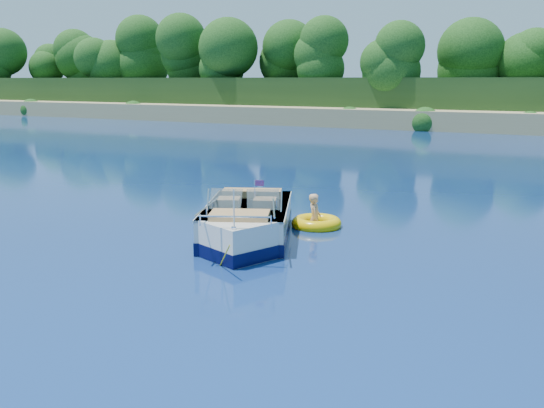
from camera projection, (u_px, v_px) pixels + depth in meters
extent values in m
plane|color=#091643|center=(354.00, 262.00, 13.08)|extent=(160.00, 160.00, 0.00)
cube|color=#9C895A|center=(523.00, 124.00, 46.08)|extent=(170.00, 8.00, 2.00)
cylinder|color=#311D10|center=(99.00, 88.00, 68.32)|extent=(0.44, 0.44, 2.80)
sphere|color=black|center=(98.00, 64.00, 67.78)|extent=(4.62, 4.62, 4.62)
cylinder|color=#311D10|center=(318.00, 88.00, 55.78)|extent=(0.44, 0.44, 3.20)
sphere|color=black|center=(318.00, 54.00, 55.16)|extent=(5.28, 5.28, 5.28)
cylinder|color=#311D10|center=(530.00, 86.00, 49.00)|extent=(0.44, 0.44, 3.60)
sphere|color=black|center=(534.00, 43.00, 48.31)|extent=(5.94, 5.94, 5.94)
cube|color=silver|center=(248.00, 224.00, 15.19)|extent=(3.29, 4.23, 1.04)
cube|color=silver|center=(239.00, 243.00, 13.45)|extent=(1.83, 1.83, 1.04)
cube|color=black|center=(248.00, 230.00, 15.22)|extent=(3.34, 4.28, 0.30)
cube|color=black|center=(239.00, 250.00, 13.48)|extent=(1.87, 1.87, 0.30)
cube|color=tan|center=(249.00, 211.00, 15.42)|extent=(2.49, 3.04, 0.10)
cube|color=silver|center=(248.00, 205.00, 15.09)|extent=(3.33, 4.25, 0.06)
cube|color=black|center=(256.00, 206.00, 17.19)|extent=(0.64, 0.53, 0.89)
cube|color=#8C9EA5|center=(226.00, 199.00, 14.38)|extent=(0.82, 0.45, 0.48)
cube|color=#8C9EA5|center=(263.00, 200.00, 14.32)|extent=(0.80, 0.62, 0.48)
cube|color=tan|center=(229.00, 206.00, 14.87)|extent=(0.72, 0.72, 0.40)
cube|color=tan|center=(265.00, 206.00, 14.81)|extent=(0.72, 0.72, 0.40)
cube|color=tan|center=(252.00, 197.00, 16.05)|extent=(1.64, 1.11, 0.38)
cube|color=tan|center=(240.00, 219.00, 13.53)|extent=(1.50, 1.20, 0.34)
cylinder|color=silver|center=(234.00, 209.00, 12.52)|extent=(0.04, 0.04, 0.84)
cube|color=red|center=(259.00, 183.00, 14.24)|extent=(0.21, 0.10, 0.14)
cube|color=silver|center=(234.00, 228.00, 12.55)|extent=(0.11, 0.09, 0.05)
cylinder|color=gold|center=(225.00, 256.00, 12.33)|extent=(0.75, 0.80, 0.76)
torus|color=#EDBD05|center=(316.00, 223.00, 16.20)|extent=(1.62, 1.62, 0.36)
torus|color=red|center=(316.00, 223.00, 16.20)|extent=(1.33, 1.33, 0.12)
imported|color=tan|center=(314.00, 226.00, 16.24)|extent=(0.64, 0.84, 1.50)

